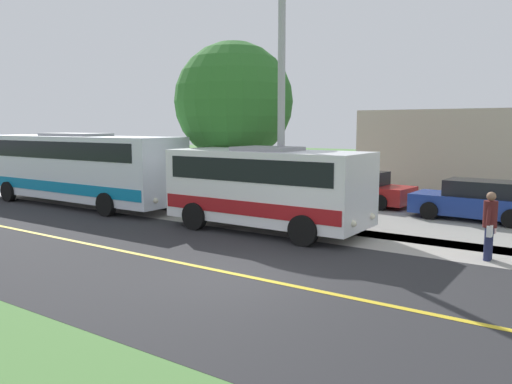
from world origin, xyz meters
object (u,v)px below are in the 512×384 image
(parked_car_near, at_px, (360,189))
(tree_curbside, at_px, (234,102))
(pedestrian_with_bags, at_px, (490,224))
(transit_bus_rear, at_px, (77,166))
(parked_car_far, at_px, (477,201))
(shuttle_bus_front, at_px, (267,185))
(street_light_pole, at_px, (280,87))

(parked_car_near, xyz_separation_m, tree_curbside, (4.05, -3.77, 3.66))
(tree_curbside, bearing_deg, pedestrian_with_bags, 74.78)
(transit_bus_rear, bearing_deg, tree_curbside, 114.46)
(pedestrian_with_bags, height_order, parked_car_far, pedestrian_with_bags)
(transit_bus_rear, bearing_deg, pedestrian_with_bags, 90.41)
(shuttle_bus_front, height_order, street_light_pole, street_light_pole)
(pedestrian_with_bags, xyz_separation_m, parked_car_far, (-5.75, -1.39, -0.26))
(shuttle_bus_front, xyz_separation_m, parked_car_far, (-5.84, 5.26, -0.82))
(parked_car_far, height_order, tree_curbside, tree_curbside)
(pedestrian_with_bags, xyz_separation_m, parked_car_near, (-6.80, -6.35, -0.26))
(pedestrian_with_bags, relative_size, parked_car_far, 0.39)
(street_light_pole, height_order, tree_curbside, street_light_pole)
(shuttle_bus_front, relative_size, transit_bus_rear, 0.61)
(transit_bus_rear, height_order, street_light_pole, street_light_pole)
(shuttle_bus_front, relative_size, parked_car_near, 1.47)
(pedestrian_with_bags, distance_m, parked_car_near, 9.30)
(shuttle_bus_front, relative_size, tree_curbside, 0.99)
(transit_bus_rear, xyz_separation_m, tree_curbside, (-2.87, 6.31, 2.65))
(parked_car_near, bearing_deg, street_light_pole, -0.55)
(shuttle_bus_front, xyz_separation_m, pedestrian_with_bags, (-0.09, 6.65, -0.56))
(street_light_pole, bearing_deg, transit_bus_rear, -87.99)
(street_light_pole, bearing_deg, pedestrian_with_bags, 87.90)
(transit_bus_rear, xyz_separation_m, street_light_pole, (-0.35, 10.01, 2.93))
(shuttle_bus_front, relative_size, parked_car_far, 1.50)
(tree_curbside, bearing_deg, parked_car_far, 108.98)
(parked_car_near, relative_size, parked_car_far, 1.02)
(transit_bus_rear, bearing_deg, shuttle_bus_front, 90.18)
(shuttle_bus_front, xyz_separation_m, parked_car_near, (-6.88, 0.30, -0.82))
(parked_car_far, distance_m, tree_curbside, 9.93)
(pedestrian_with_bags, xyz_separation_m, street_light_pole, (-0.23, -6.41, 3.68))
(pedestrian_with_bags, height_order, parked_car_near, pedestrian_with_bags)
(street_light_pole, bearing_deg, shuttle_bus_front, -36.56)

